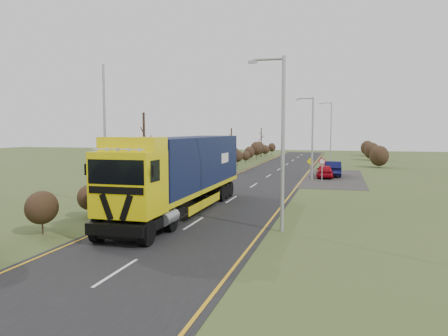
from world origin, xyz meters
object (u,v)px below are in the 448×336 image
(lorry, at_px, (183,169))
(speed_sign, at_px, (322,165))
(car_blue_sedan, at_px, (332,169))
(streetlight_near, at_px, (281,137))
(car_red_hatchback, at_px, (325,171))

(lorry, distance_m, speed_sign, 18.85)
(car_blue_sedan, height_order, speed_sign, speed_sign)
(lorry, relative_size, speed_sign, 7.28)
(car_blue_sedan, distance_m, speed_sign, 5.68)
(streetlight_near, distance_m, speed_sign, 20.88)
(car_blue_sedan, bearing_deg, speed_sign, 78.92)
(car_red_hatchback, height_order, car_blue_sedan, car_blue_sedan)
(streetlight_near, bearing_deg, lorry, 151.98)
(lorry, bearing_deg, streetlight_near, -28.09)
(speed_sign, bearing_deg, streetlight_near, -93.03)
(lorry, height_order, speed_sign, lorry)
(car_blue_sedan, bearing_deg, streetlight_near, 83.25)
(car_red_hatchback, height_order, speed_sign, speed_sign)
(car_red_hatchback, relative_size, car_blue_sedan, 0.84)
(lorry, bearing_deg, car_red_hatchback, 70.78)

